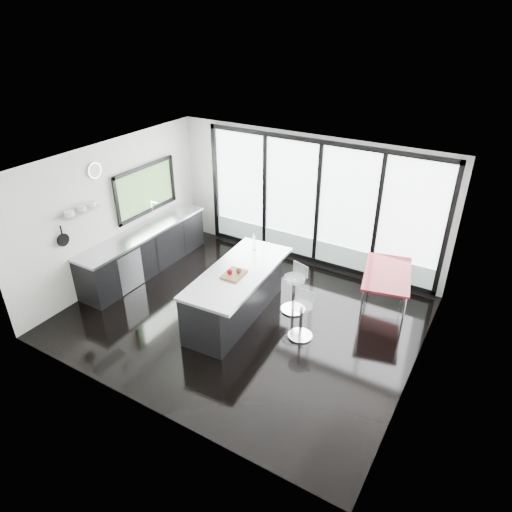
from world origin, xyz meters
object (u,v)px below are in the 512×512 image
Objects in this scene: bar_stool_near at (301,321)px; red_table at (385,290)px; island at (235,293)px; bar_stool_far at (294,294)px.

red_table is (0.95, 1.57, 0.04)m from bar_stool_near.
red_table is at bearing 36.19° from island.
red_table is (2.23, 1.63, -0.12)m from island.
bar_stool_far is (-0.45, 0.63, 0.03)m from bar_stool_near.
red_table is at bearing 51.06° from bar_stool_far.
bar_stool_far is 0.51× the size of red_table.
island is 3.68× the size of bar_stool_near.
bar_stool_near is 0.93× the size of bar_stool_far.
bar_stool_far is at bearing 39.80° from island.
red_table reaches higher than bar_stool_near.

